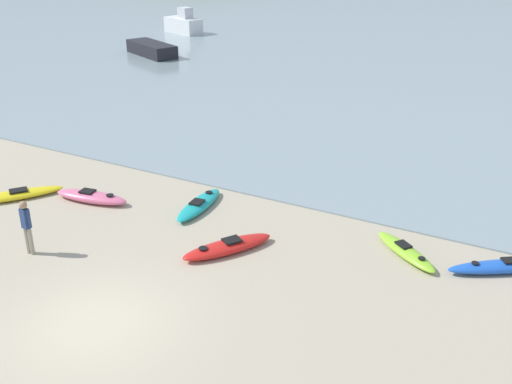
# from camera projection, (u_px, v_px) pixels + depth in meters

# --- Properties ---
(ground_plane) EXTENTS (400.00, 400.00, 0.00)m
(ground_plane) POSITION_uv_depth(u_px,v_px,m) (96.00, 324.00, 14.58)
(ground_plane) COLOR tan
(bay_water) EXTENTS (160.00, 70.00, 0.06)m
(bay_water) POSITION_uv_depth(u_px,v_px,m) (462.00, 43.00, 49.37)
(bay_water) COLOR gray
(bay_water) RESTS_ON ground_plane
(kayak_on_sand_0) EXTENTS (2.43, 2.05, 0.33)m
(kayak_on_sand_0) POSITION_uv_depth(u_px,v_px,m) (406.00, 251.00, 17.57)
(kayak_on_sand_0) COLOR #8CCC2D
(kayak_on_sand_0) RESTS_ON ground_plane
(kayak_on_sand_1) EXTENTS (3.12, 2.46, 0.38)m
(kayak_on_sand_1) POSITION_uv_depth(u_px,v_px,m) (506.00, 266.00, 16.75)
(kayak_on_sand_1) COLOR blue
(kayak_on_sand_1) RESTS_ON ground_plane
(kayak_on_sand_2) EXTENTS (2.16, 2.87, 0.38)m
(kayak_on_sand_2) POSITION_uv_depth(u_px,v_px,m) (228.00, 247.00, 17.77)
(kayak_on_sand_2) COLOR red
(kayak_on_sand_2) RESTS_ON ground_plane
(kayak_on_sand_3) EXTENTS (1.03, 2.87, 0.34)m
(kayak_on_sand_3) POSITION_uv_depth(u_px,v_px,m) (199.00, 205.00, 20.49)
(kayak_on_sand_3) COLOR teal
(kayak_on_sand_3) RESTS_ON ground_plane
(kayak_on_sand_4) EXTENTS (2.86, 1.17, 0.41)m
(kayak_on_sand_4) POSITION_uv_depth(u_px,v_px,m) (91.00, 197.00, 20.99)
(kayak_on_sand_4) COLOR #E5668C
(kayak_on_sand_4) RESTS_ON ground_plane
(kayak_on_sand_5) EXTENTS (2.61, 3.17, 0.32)m
(kayak_on_sand_5) POSITION_uv_depth(u_px,v_px,m) (14.00, 195.00, 21.23)
(kayak_on_sand_5) COLOR yellow
(kayak_on_sand_5) RESTS_ON ground_plane
(person_near_foreground) EXTENTS (0.34, 0.23, 1.70)m
(person_near_foreground) POSITION_uv_depth(u_px,v_px,m) (26.00, 224.00, 17.34)
(person_near_foreground) COLOR gray
(person_near_foreground) RESTS_ON ground_plane
(moored_boat_1) EXTENTS (5.17, 3.58, 0.93)m
(moored_boat_1) POSITION_uv_depth(u_px,v_px,m) (152.00, 49.00, 44.33)
(moored_boat_1) COLOR black
(moored_boat_1) RESTS_ON bay_water
(moored_boat_2) EXTENTS (4.03, 2.60, 2.24)m
(moored_boat_2) POSITION_uv_depth(u_px,v_px,m) (183.00, 24.00, 53.42)
(moored_boat_2) COLOR white
(moored_boat_2) RESTS_ON bay_water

